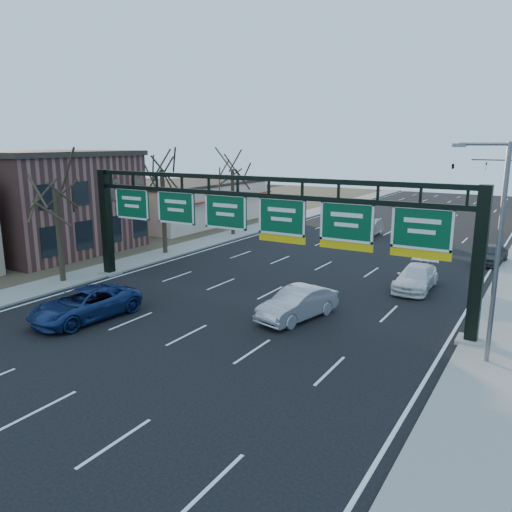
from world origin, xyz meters
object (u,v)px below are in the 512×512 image
Objects in this scene: car_silver_sedan at (297,304)px; sign_gantry at (255,222)px; car_white_wagon at (416,278)px; car_blue_suv at (85,304)px.

sign_gantry is at bearing 172.84° from car_silver_sedan.
sign_gantry is at bearing -135.38° from car_white_wagon.
car_blue_suv is 10.98m from car_silver_sedan.
car_white_wagon is (7.20, 7.41, -3.89)m from sign_gantry.
sign_gantry is 10.00m from car_blue_suv.
car_silver_sedan is at bearing -20.37° from sign_gantry.
car_silver_sedan is 0.97× the size of car_white_wagon.
car_silver_sedan is (9.36, 5.75, 0.00)m from car_blue_suv.
sign_gantry is 5.00× the size of car_silver_sedan.
car_silver_sedan reaches higher than car_white_wagon.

